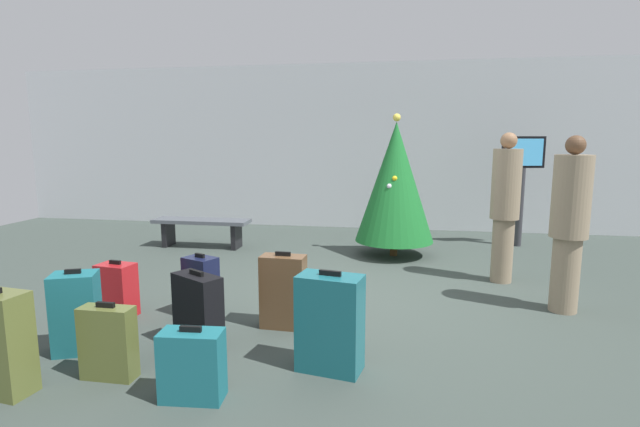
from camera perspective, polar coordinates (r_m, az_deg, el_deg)
The scene contains 15 objects.
ground_plane at distance 5.67m, azimuth 4.97°, elevation -9.88°, with size 16.00×16.00×0.00m, color #38423D.
back_wall at distance 9.86m, azimuth 7.37°, elevation 7.91°, with size 16.00×0.20×3.34m, color #B7BCC1.
holiday_tree at distance 7.47m, azimuth 9.01°, elevation 3.73°, with size 1.22×1.22×2.21m.
flight_info_kiosk at distance 8.75m, azimuth 23.08°, elevation 4.57°, with size 0.72×0.26×1.88m.
waiting_bench at distance 8.33m, azimuth -14.01°, elevation -1.46°, with size 1.64×0.44×0.48m.
traveller_0 at distance 6.45m, azimuth 21.31°, elevation 1.04°, with size 0.35×0.35×1.91m.
traveller_1 at distance 5.59m, azimuth 27.75°, elevation -0.79°, with size 0.54×0.54×1.86m.
suitcase_0 at distance 4.66m, azimuth -27.21°, elevation -10.55°, with size 0.44×0.40×0.74m.
suitcase_1 at distance 3.84m, azimuth 1.20°, elevation -13.01°, with size 0.54×0.36×0.82m.
suitcase_2 at distance 4.69m, azimuth -4.42°, elevation -9.32°, with size 0.44×0.24×0.76m.
suitcase_3 at distance 5.40m, azimuth -23.18°, elevation -8.45°, with size 0.39×0.29×0.60m.
suitcase_4 at distance 4.36m, azimuth -14.42°, elevation -11.36°, with size 0.52×0.42×0.71m.
suitcase_5 at distance 5.08m, azimuth -14.08°, elevation -8.61°, with size 0.39×0.33×0.68m.
suitcase_6 at distance 3.61m, azimuth -15.08°, elevation -17.19°, with size 0.45×0.26×0.54m.
suitcase_8 at distance 4.09m, azimuth -24.07°, elevation -13.96°, with size 0.41×0.17×0.61m.
Camera 1 is at (0.44, -5.36, 1.82)m, focal length 26.68 mm.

